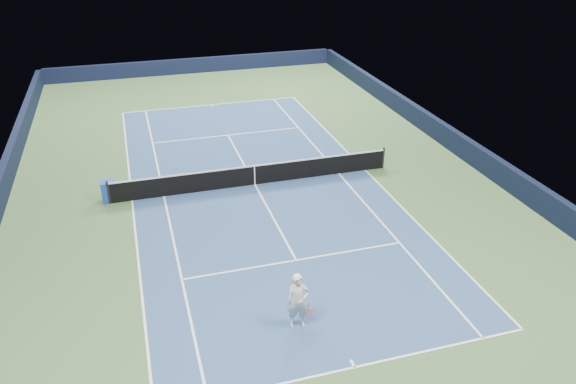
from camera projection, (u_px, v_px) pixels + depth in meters
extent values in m
plane|color=#37572F|center=(255.00, 185.00, 25.73)|extent=(40.00, 40.00, 0.00)
cube|color=black|center=(193.00, 66.00, 42.36)|extent=(22.00, 0.35, 1.10)
cube|color=black|center=(464.00, 147.00, 28.22)|extent=(0.35, 40.00, 1.10)
cube|color=navy|center=(255.00, 184.00, 25.73)|extent=(10.97, 23.77, 0.01)
cube|color=white|center=(211.00, 105.00, 35.85)|extent=(10.97, 0.08, 0.00)
cube|color=white|center=(355.00, 367.00, 15.61)|extent=(10.97, 0.08, 0.00)
cube|color=white|center=(365.00, 170.00, 27.12)|extent=(0.08, 23.77, 0.00)
cube|color=white|center=(132.00, 200.00, 24.34)|extent=(0.08, 23.77, 0.00)
cube|color=white|center=(339.00, 173.00, 26.77)|extent=(0.08, 23.77, 0.00)
cube|color=white|center=(164.00, 196.00, 24.69)|extent=(0.08, 23.77, 0.00)
cube|color=white|center=(228.00, 135.00, 31.18)|extent=(8.23, 0.08, 0.00)
cube|color=white|center=(296.00, 260.00, 20.28)|extent=(8.23, 0.08, 0.00)
cube|color=white|center=(255.00, 184.00, 25.73)|extent=(0.08, 12.80, 0.00)
cube|color=white|center=(212.00, 105.00, 35.72)|extent=(0.08, 0.30, 0.00)
cube|color=white|center=(353.00, 363.00, 15.74)|extent=(0.08, 0.30, 0.00)
cylinder|color=black|center=(108.00, 192.00, 23.87)|extent=(0.10, 0.10, 1.07)
cylinder|color=black|center=(383.00, 158.00, 27.10)|extent=(0.10, 0.10, 1.07)
cube|color=black|center=(255.00, 176.00, 25.52)|extent=(12.80, 0.03, 0.91)
cube|color=white|center=(254.00, 166.00, 25.30)|extent=(12.80, 0.04, 0.06)
cube|color=white|center=(255.00, 176.00, 25.52)|extent=(0.05, 0.04, 0.91)
cube|color=#1C3CAB|center=(109.00, 191.00, 24.11)|extent=(0.63, 0.59, 0.94)
cube|color=white|center=(116.00, 191.00, 24.19)|extent=(0.07, 0.42, 0.42)
imported|color=silver|center=(298.00, 301.00, 16.74)|extent=(0.72, 0.51, 1.85)
cylinder|color=pink|center=(309.00, 306.00, 16.89)|extent=(0.03, 0.03, 0.31)
cylinder|color=black|center=(309.00, 313.00, 17.00)|extent=(0.31, 0.02, 0.31)
cylinder|color=pink|center=(309.00, 313.00, 17.00)|extent=(0.33, 0.03, 0.33)
sphere|color=yellow|center=(292.00, 262.00, 17.28)|extent=(0.07, 0.07, 0.07)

